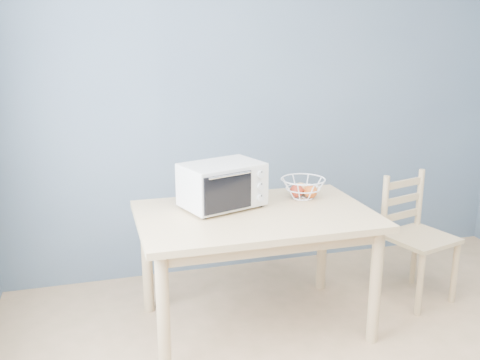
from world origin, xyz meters
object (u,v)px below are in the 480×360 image
object	(u,v)px
dining_table	(255,228)
fruit_basket	(303,188)
toaster_oven	(220,185)
dining_chair	(415,239)

from	to	relation	value
dining_table	fruit_basket	bearing A→B (deg)	27.22
toaster_oven	fruit_basket	bearing A→B (deg)	-13.16
fruit_basket	toaster_oven	bearing A→B (deg)	-174.74
dining_table	toaster_oven	distance (m)	0.34
dining_table	toaster_oven	xyz separation A→B (m)	(-0.18, 0.14, 0.25)
dining_table	dining_chair	size ratio (longest dim) A/B	1.62
dining_table	dining_chair	bearing A→B (deg)	3.67
toaster_oven	fruit_basket	distance (m)	0.57
dining_table	fruit_basket	size ratio (longest dim) A/B	4.30
dining_table	fruit_basket	xyz separation A→B (m)	(0.38, 0.20, 0.17)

